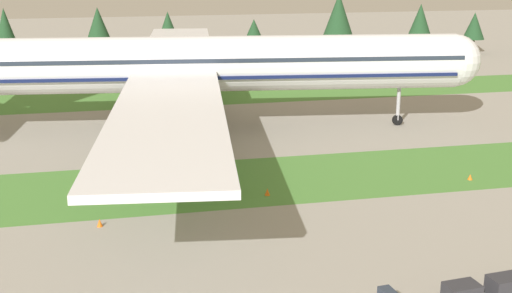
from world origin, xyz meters
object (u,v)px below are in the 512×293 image
cargo_dolly_second (505,287)px  taxiway_marker_0 (267,192)px  taxiway_marker_1 (100,223)px  airliner (184,64)px  taxiway_marker_2 (470,177)px  taxiway_marker_3 (213,190)px

cargo_dolly_second → taxiway_marker_0: 22.31m
taxiway_marker_1 → airliner: bearing=70.7°
taxiway_marker_1 → taxiway_marker_2: 32.43m
airliner → taxiway_marker_3: airliner is taller
airliner → taxiway_marker_1: airliner is taller
taxiway_marker_2 → taxiway_marker_3: 23.00m
taxiway_marker_0 → cargo_dolly_second: bearing=-65.5°
taxiway_marker_0 → taxiway_marker_3: (-4.39, 1.33, 0.01)m
taxiway_marker_0 → taxiway_marker_2: size_ratio=1.21×
airliner → taxiway_marker_0: bearing=17.0°
taxiway_marker_1 → taxiway_marker_3: 10.59m
taxiway_marker_2 → airliner: bearing=134.2°
airliner → taxiway_marker_3: bearing=6.3°
cargo_dolly_second → taxiway_marker_0: bearing=18.8°
cargo_dolly_second → taxiway_marker_2: (9.33, 20.39, -0.67)m
taxiway_marker_0 → taxiway_marker_3: size_ratio=0.96×
taxiway_marker_0 → taxiway_marker_2: 18.58m
cargo_dolly_second → taxiway_marker_1: cargo_dolly_second is taller
taxiway_marker_0 → taxiway_marker_1: 14.15m
airliner → taxiway_marker_0: (4.06, -23.35, -7.25)m
taxiway_marker_1 → taxiway_marker_3: size_ratio=0.94×
taxiway_marker_0 → taxiway_marker_1: (-13.60, -3.89, -0.01)m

